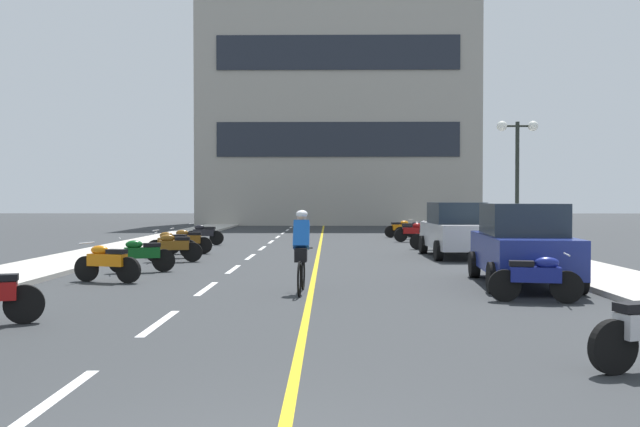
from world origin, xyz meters
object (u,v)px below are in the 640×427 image
(street_lamp_mid, at_px, (517,154))
(parked_car_mid, at_px, (456,230))
(motorcycle_9, at_px, (204,234))
(motorcycle_8, at_px, (432,237))
(motorcycle_4, at_px, (142,255))
(motorcycle_11, at_px, (412,230))
(motorcycle_3, at_px, (107,262))
(motorcycle_10, at_px, (413,232))
(motorcycle_2, at_px, (536,277))
(cyclist_rider, at_px, (301,250))
(motorcycle_7, at_px, (188,241))
(parked_car_near, at_px, (522,244))
(motorcycle_5, at_px, (174,247))
(motorcycle_12, at_px, (401,228))
(motorcycle_6, at_px, (172,244))

(street_lamp_mid, bearing_deg, parked_car_mid, -147.67)
(motorcycle_9, bearing_deg, motorcycle_8, -16.51)
(motorcycle_4, bearing_deg, motorcycle_11, 59.12)
(motorcycle_3, relative_size, motorcycle_9, 0.98)
(parked_car_mid, bearing_deg, motorcycle_10, 93.02)
(motorcycle_2, height_order, cyclist_rider, cyclist_rider)
(motorcycle_7, distance_m, motorcycle_9, 4.79)
(cyclist_rider, bearing_deg, motorcycle_7, 114.21)
(parked_car_near, relative_size, cyclist_rider, 2.44)
(motorcycle_7, bearing_deg, parked_car_near, -42.54)
(motorcycle_5, relative_size, motorcycle_7, 1.00)
(street_lamp_mid, distance_m, parked_car_mid, 3.92)
(motorcycle_4, height_order, motorcycle_12, same)
(motorcycle_6, height_order, motorcycle_10, same)
(motorcycle_4, bearing_deg, parked_car_near, -15.06)
(motorcycle_6, xyz_separation_m, motorcycle_10, (8.96, 8.49, 0.00))
(motorcycle_2, height_order, motorcycle_11, same)
(motorcycle_2, xyz_separation_m, motorcycle_5, (-8.58, 7.95, 0.00))
(motorcycle_4, xyz_separation_m, motorcycle_6, (-0.24, 4.41, 0.00))
(street_lamp_mid, xyz_separation_m, motorcycle_11, (-2.68, 8.43, -3.05))
(motorcycle_2, xyz_separation_m, motorcycle_4, (-8.74, 5.01, 0.00))
(street_lamp_mid, relative_size, motorcycle_7, 2.70)
(motorcycle_6, bearing_deg, street_lamp_mid, 9.99)
(motorcycle_2, xyz_separation_m, motorcycle_10, (-0.02, 17.90, 0.00))
(motorcycle_4, bearing_deg, cyclist_rider, -41.02)
(street_lamp_mid, height_order, motorcycle_5, street_lamp_mid)
(motorcycle_3, distance_m, motorcycle_12, 20.62)
(parked_car_mid, relative_size, motorcycle_2, 2.51)
(motorcycle_4, relative_size, cyclist_rider, 0.92)
(parked_car_near, distance_m, motorcycle_12, 19.05)
(motorcycle_5, xyz_separation_m, motorcycle_12, (8.40, 13.62, 0.00))
(street_lamp_mid, height_order, parked_car_mid, street_lamp_mid)
(motorcycle_3, height_order, motorcycle_11, same)
(motorcycle_2, height_order, motorcycle_4, same)
(parked_car_mid, xyz_separation_m, motorcycle_5, (-8.98, -1.99, -0.44))
(street_lamp_mid, height_order, motorcycle_6, street_lamp_mid)
(parked_car_near, bearing_deg, motorcycle_5, 149.06)
(motorcycle_12, bearing_deg, motorcycle_10, -87.54)
(parked_car_mid, relative_size, cyclist_rider, 2.40)
(motorcycle_4, relative_size, motorcycle_12, 0.98)
(motorcycle_2, xyz_separation_m, motorcycle_12, (-0.18, 21.57, 0.00))
(motorcycle_3, xyz_separation_m, motorcycle_9, (-0.18, 12.91, 0.00))
(parked_car_near, bearing_deg, motorcycle_11, 90.90)
(motorcycle_8, relative_size, motorcycle_11, 1.02)
(motorcycle_4, height_order, cyclist_rider, cyclist_rider)
(motorcycle_10, bearing_deg, motorcycle_2, -89.94)
(motorcycle_4, xyz_separation_m, motorcycle_5, (0.16, 2.94, 0.00))
(parked_car_mid, height_order, motorcycle_9, parked_car_mid)
(motorcycle_2, bearing_deg, cyclist_rider, 164.30)
(motorcycle_3, height_order, motorcycle_8, same)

